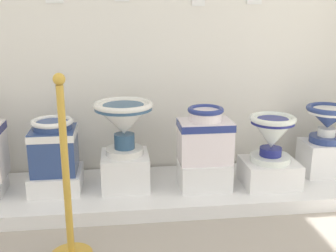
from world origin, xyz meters
name	(u,v)px	position (x,y,z in m)	size (l,w,h in m)	color
display_platform	(165,191)	(1.79, 2.01, 0.05)	(3.13, 0.76, 0.10)	white
plinth_block_pale_glazed	(57,180)	(1.00, 2.04, 0.17)	(0.36, 0.37, 0.14)	white
antique_toilet_pale_glazed	(54,144)	(1.00, 2.04, 0.44)	(0.32, 0.32, 0.39)	navy
plinth_block_squat_floral	(125,170)	(1.50, 2.03, 0.22)	(0.34, 0.35, 0.25)	white
antique_toilet_squat_floral	(124,119)	(1.50, 2.03, 0.61)	(0.42, 0.42, 0.39)	white
plinth_block_slender_white	(204,174)	(2.08, 1.96, 0.20)	(0.36, 0.29, 0.20)	white
antique_toilet_slender_white	(205,135)	(2.08, 1.96, 0.50)	(0.38, 0.26, 0.40)	white
plinth_block_rightmost	(269,172)	(2.57, 1.94, 0.19)	(0.40, 0.34, 0.18)	white
antique_toilet_rightmost	(272,134)	(2.57, 1.94, 0.49)	(0.33, 0.33, 0.34)	white
plinth_block_tall_cobalt	(324,158)	(3.07, 2.09, 0.23)	(0.34, 0.29, 0.26)	white
antique_toilet_tall_cobalt	(328,119)	(3.07, 2.09, 0.55)	(0.34, 0.34, 0.29)	navy
stanchion_post_near_left	(68,203)	(1.17, 1.29, 0.34)	(0.24, 0.24, 1.05)	gold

